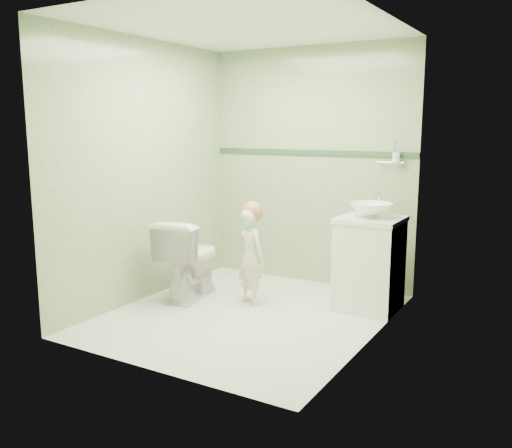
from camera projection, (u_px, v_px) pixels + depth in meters
The scene contains 12 objects.
ground at pixel (247, 315), 4.75m from camera, with size 2.50×2.50×0.00m, color beige.
room_shell at pixel (247, 177), 4.54m from camera, with size 2.50×2.54×2.40m.
trim_stripe at pixel (310, 152), 5.57m from camera, with size 2.20×0.02×0.05m, color #2C4C30.
vanity at pixel (369, 265), 4.86m from camera, with size 0.52×0.50×0.80m, color white.
counter at pixel (371, 220), 4.79m from camera, with size 0.54×0.52×0.04m, color white.
basin at pixel (371, 210), 4.77m from camera, with size 0.37×0.37×0.13m, color white.
faucet at pixel (378, 199), 4.92m from camera, with size 0.03×0.13×0.18m.
cup_holder at pixel (395, 157), 5.08m from camera, with size 0.26×0.07×0.21m.
toilet at pixel (190, 258), 5.20m from camera, with size 0.43×0.75×0.76m, color white.
toddler at pixel (251, 256), 5.00m from camera, with size 0.32×0.21×0.89m, color beige.
hair_cap at pixel (252, 212), 4.95m from camera, with size 0.20×0.20×0.20m, color #B16845.
teal_toothbrush at pixel (245, 228), 4.82m from camera, with size 0.11×0.14×0.08m.
Camera 1 is at (2.36, -3.88, 1.62)m, focal length 38.54 mm.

